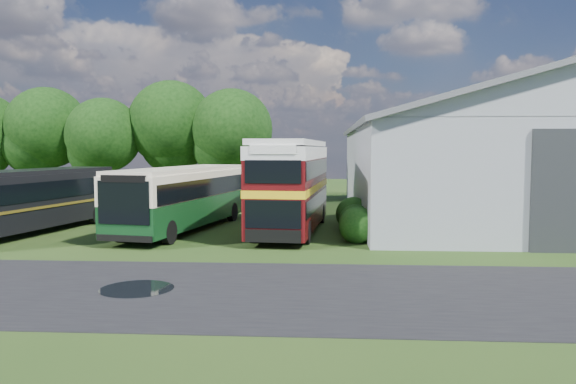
# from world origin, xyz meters

# --- Properties ---
(ground) EXTENTS (120.00, 120.00, 0.00)m
(ground) POSITION_xyz_m (0.00, 0.00, 0.00)
(ground) COLOR #1C3A12
(ground) RESTS_ON ground
(asphalt_road) EXTENTS (60.00, 8.00, 0.02)m
(asphalt_road) POSITION_xyz_m (3.00, -3.00, 0.00)
(asphalt_road) COLOR black
(asphalt_road) RESTS_ON ground
(puddle) EXTENTS (2.20, 2.20, 0.01)m
(puddle) POSITION_xyz_m (-1.50, -3.00, 0.00)
(puddle) COLOR black
(puddle) RESTS_ON ground
(storage_shed) EXTENTS (18.80, 24.80, 8.15)m
(storage_shed) POSITION_xyz_m (15.00, 15.98, 4.17)
(storage_shed) COLOR gray
(storage_shed) RESTS_ON ground
(tree_left_a) EXTENTS (6.46, 6.46, 9.12)m
(tree_left_a) POSITION_xyz_m (-18.00, 24.50, 5.87)
(tree_left_a) COLOR black
(tree_left_a) RESTS_ON ground
(tree_left_b) EXTENTS (5.78, 5.78, 8.16)m
(tree_left_b) POSITION_xyz_m (-13.00, 23.50, 5.25)
(tree_left_b) COLOR black
(tree_left_b) RESTS_ON ground
(tree_mid) EXTENTS (6.80, 6.80, 9.60)m
(tree_mid) POSITION_xyz_m (-8.00, 24.80, 6.18)
(tree_mid) COLOR black
(tree_mid) RESTS_ON ground
(tree_right_a) EXTENTS (6.26, 6.26, 8.83)m
(tree_right_a) POSITION_xyz_m (-3.00, 23.80, 5.69)
(tree_right_a) COLOR black
(tree_right_a) RESTS_ON ground
(shrub_front) EXTENTS (1.70, 1.70, 1.70)m
(shrub_front) POSITION_xyz_m (5.60, 6.00, 0.00)
(shrub_front) COLOR #194714
(shrub_front) RESTS_ON ground
(shrub_mid) EXTENTS (1.60, 1.60, 1.60)m
(shrub_mid) POSITION_xyz_m (5.60, 8.00, 0.00)
(shrub_mid) COLOR #194714
(shrub_mid) RESTS_ON ground
(shrub_back) EXTENTS (1.80, 1.80, 1.80)m
(shrub_back) POSITION_xyz_m (5.60, 10.00, 0.00)
(shrub_back) COLOR #194714
(shrub_back) RESTS_ON ground
(bus_green_single) EXTENTS (4.79, 12.10, 3.25)m
(bus_green_single) POSITION_xyz_m (-3.16, 9.23, 1.73)
(bus_green_single) COLOR black
(bus_green_single) RESTS_ON ground
(bus_maroon_double) EXTENTS (3.65, 10.94, 4.62)m
(bus_maroon_double) POSITION_xyz_m (2.43, 9.09, 2.31)
(bus_maroon_double) COLOR black
(bus_maroon_double) RESTS_ON ground
(bus_dark_single) EXTENTS (4.67, 11.76, 3.16)m
(bus_dark_single) POSITION_xyz_m (-10.58, 7.64, 1.68)
(bus_dark_single) COLOR black
(bus_dark_single) RESTS_ON ground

